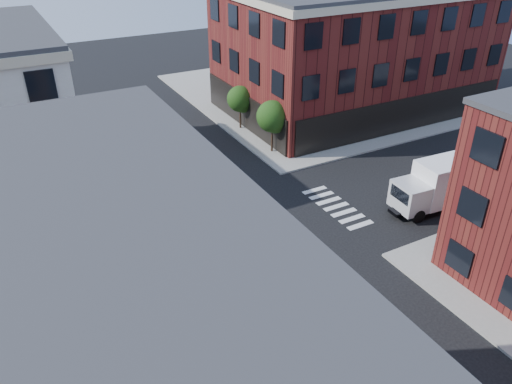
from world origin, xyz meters
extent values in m
plane|color=black|center=(0.00, 0.00, 0.00)|extent=(120.00, 120.00, 0.00)
cube|color=gray|center=(21.00, 21.00, 0.07)|extent=(30.00, 30.00, 0.15)
cube|color=#491212|center=(20.50, 16.00, 6.00)|extent=(25.00, 16.00, 12.00)
cylinder|color=black|center=(7.50, 10.00, 0.89)|extent=(0.18, 0.18, 1.47)
cylinder|color=black|center=(7.50, 10.00, 1.62)|extent=(0.12, 0.12, 1.47)
sphere|color=#18360E|center=(7.50, 10.00, 3.30)|extent=(2.69, 2.69, 2.69)
sphere|color=#18360E|center=(7.75, 9.90, 2.75)|extent=(1.85, 1.85, 1.85)
cylinder|color=black|center=(7.50, 16.00, 0.81)|extent=(0.18, 0.18, 1.33)
cylinder|color=black|center=(7.50, 16.00, 1.48)|extent=(0.12, 0.12, 1.33)
sphere|color=#18360E|center=(7.50, 16.00, 3.00)|extent=(2.43, 2.43, 2.43)
sphere|color=#18360E|center=(7.75, 15.90, 2.51)|extent=(1.67, 1.67, 1.67)
cylinder|color=black|center=(-6.80, -6.80, 2.30)|extent=(0.12, 0.12, 4.60)
cylinder|color=black|center=(-6.80, -6.80, 0.30)|extent=(0.28, 0.28, 0.30)
cube|color=#053819|center=(-6.25, -6.80, 3.15)|extent=(1.10, 0.03, 0.22)
cube|color=#053819|center=(-6.80, -6.25, 3.40)|extent=(0.03, 1.10, 0.22)
imported|color=black|center=(-6.45, -6.70, 3.90)|extent=(0.22, 0.18, 1.10)
imported|color=black|center=(-6.90, -6.45, 3.90)|extent=(0.18, 0.22, 1.10)
cube|color=white|center=(14.31, -3.43, 2.02)|extent=(5.71, 2.75, 2.98)
cube|color=maroon|center=(14.23, -4.65, 2.02)|extent=(2.11, 0.18, 0.67)
cube|color=maroon|center=(14.39, -2.21, 2.02)|extent=(2.11, 0.18, 0.67)
cube|color=silver|center=(10.67, -3.19, 1.49)|extent=(2.06, 2.42, 1.92)
cube|color=black|center=(9.76, -3.14, 1.82)|extent=(0.21, 1.83, 0.86)
cube|color=black|center=(13.16, -3.36, 0.48)|extent=(7.73, 1.45, 0.24)
cylinder|color=black|center=(10.60, -4.20, 0.48)|extent=(0.98, 0.40, 0.96)
cylinder|color=black|center=(10.73, -2.19, 0.48)|extent=(0.98, 0.40, 0.96)
cylinder|color=black|center=(14.05, -4.42, 0.48)|extent=(0.98, 0.40, 0.96)
cylinder|color=black|center=(14.18, -2.41, 0.48)|extent=(0.98, 0.40, 0.96)
cylinder|color=black|center=(16.35, -4.57, 0.48)|extent=(0.98, 0.40, 0.96)
cylinder|color=black|center=(16.48, -2.56, 0.48)|extent=(0.98, 0.40, 0.96)
cube|color=red|center=(-2.89, -3.00, 0.02)|extent=(0.43, 0.43, 0.04)
cone|color=red|center=(-2.89, -3.00, 0.38)|extent=(0.41, 0.41, 0.77)
cylinder|color=white|center=(-2.89, -3.00, 0.49)|extent=(0.30, 0.30, 0.09)
camera|label=1|loc=(-12.35, -23.82, 18.42)|focal=35.00mm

